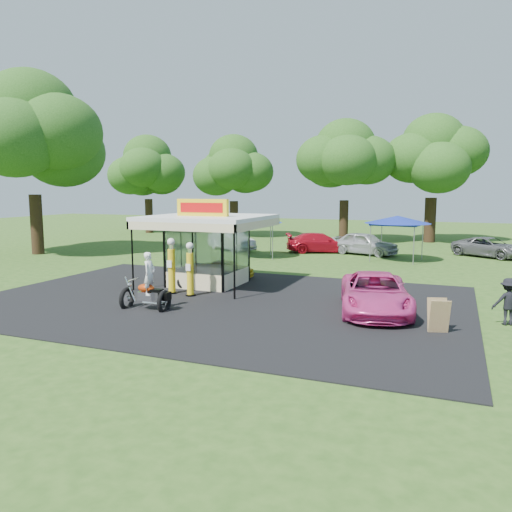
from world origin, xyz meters
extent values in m
plane|color=#294B17|center=(0.00, 0.00, 0.00)|extent=(120.00, 120.00, 0.00)
cube|color=black|center=(0.00, 2.00, 0.02)|extent=(20.00, 14.00, 0.04)
cube|color=white|center=(-2.00, 5.00, 0.03)|extent=(3.00, 3.00, 0.06)
cube|color=white|center=(-2.00, 5.00, 3.29)|extent=(5.40, 5.40, 0.18)
cube|color=yellow|center=(-2.00, 4.50, 3.78)|extent=(2.60, 0.25, 0.80)
cube|color=red|center=(-2.00, 4.37, 3.78)|extent=(2.21, 0.02, 0.45)
cylinder|color=black|center=(-4.55, 2.45, 1.60)|extent=(0.08, 0.08, 3.20)
cylinder|color=black|center=(0.55, 2.45, 1.60)|extent=(0.08, 0.08, 3.20)
cylinder|color=black|center=(-2.52, 2.50, 0.05)|extent=(0.47, 0.47, 0.11)
cylinder|color=yellow|center=(-2.52, 2.50, 1.06)|extent=(0.32, 0.32, 1.91)
cylinder|color=silver|center=(-2.52, 2.50, 2.12)|extent=(0.21, 0.21, 0.21)
sphere|color=white|center=(-2.52, 2.50, 2.34)|extent=(0.34, 0.34, 0.34)
cube|color=white|center=(-2.52, 2.31, 1.38)|extent=(0.23, 0.02, 0.32)
cylinder|color=black|center=(-1.50, 2.35, 0.05)|extent=(0.44, 0.44, 0.10)
cylinder|color=yellow|center=(-1.50, 2.35, 1.01)|extent=(0.30, 0.30, 1.81)
cylinder|color=silver|center=(-1.50, 2.35, 2.01)|extent=(0.20, 0.20, 0.20)
sphere|color=white|center=(-1.50, 2.35, 2.22)|extent=(0.32, 0.32, 0.32)
cube|color=white|center=(-1.50, 2.17, 1.31)|extent=(0.22, 0.02, 0.30)
torus|color=black|center=(-2.76, -0.46, 0.37)|extent=(0.22, 0.93, 0.93)
torus|color=black|center=(-1.11, -0.38, 0.37)|extent=(0.22, 0.93, 0.93)
cube|color=silver|center=(-1.88, -0.42, 0.55)|extent=(0.62, 0.34, 0.33)
ellipsoid|color=#C0390D|center=(-1.88, -0.42, 0.86)|extent=(0.71, 0.40, 0.33)
cube|color=black|center=(-1.49, -0.40, 0.79)|extent=(0.62, 0.32, 0.11)
cube|color=black|center=(-1.08, -0.38, 0.61)|extent=(0.40, 0.39, 0.31)
cylinder|color=silver|center=(-2.60, -0.46, 0.77)|extent=(0.49, 0.09, 0.98)
cylinder|color=silver|center=(-2.43, -0.45, 1.16)|extent=(0.09, 0.66, 0.06)
sphere|color=silver|center=(-2.62, -0.46, 0.94)|extent=(0.18, 0.18, 0.18)
imported|color=white|center=(-1.71, -0.41, 1.43)|extent=(0.43, 0.62, 1.65)
torus|color=black|center=(-2.55, 3.64, 0.35)|extent=(0.77, 0.58, 0.72)
torus|color=black|center=(-2.68, 3.78, 0.35)|extent=(0.78, 0.65, 0.72)
cube|color=#593819|center=(8.68, 0.31, 0.57)|extent=(0.68, 0.45, 1.12)
cube|color=#593819|center=(8.68, 0.58, 0.57)|extent=(0.68, 0.45, 1.12)
imported|color=yellow|center=(-2.00, 7.20, 0.48)|extent=(2.82, 1.13, 0.96)
imported|color=#DF3C91|center=(6.36, 2.45, 0.74)|extent=(3.57, 5.75, 1.48)
imported|color=black|center=(10.86, 2.42, 0.81)|extent=(1.18, 0.89, 1.63)
imported|color=silver|center=(-6.80, 18.14, 0.75)|extent=(4.71, 3.85, 1.51)
imported|color=#B10D1D|center=(-0.20, 19.40, 0.72)|extent=(5.37, 3.81, 1.44)
imported|color=#A2A3A6|center=(3.06, 19.36, 0.81)|extent=(5.09, 3.24, 1.62)
imported|color=#5B5B5E|center=(11.26, 21.26, 0.68)|extent=(5.32, 4.50, 1.35)
cylinder|color=gray|center=(-5.18, 16.46, 1.14)|extent=(0.06, 0.06, 2.27)
cylinder|color=gray|center=(-2.54, 16.46, 1.14)|extent=(0.06, 0.06, 2.27)
cylinder|color=gray|center=(-5.18, 13.82, 1.14)|extent=(0.06, 0.06, 2.27)
cylinder|color=gray|center=(-2.54, 13.82, 1.14)|extent=(0.06, 0.06, 2.27)
cube|color=navy|center=(-3.86, 15.14, 2.33)|extent=(2.84, 2.84, 0.11)
cone|color=navy|center=(-3.86, 15.14, 2.62)|extent=(4.09, 4.09, 0.47)
cylinder|color=gray|center=(4.17, 18.38, 1.17)|extent=(0.06, 0.06, 2.33)
cylinder|color=gray|center=(6.89, 18.38, 1.17)|extent=(0.06, 0.06, 2.33)
cylinder|color=gray|center=(4.17, 15.66, 1.17)|extent=(0.06, 0.06, 2.33)
cylinder|color=gray|center=(6.89, 15.66, 1.17)|extent=(0.06, 0.06, 2.33)
cube|color=navy|center=(5.53, 17.02, 2.39)|extent=(2.92, 2.92, 0.12)
cone|color=navy|center=(5.53, 17.02, 2.69)|extent=(4.20, 4.20, 0.49)
cylinder|color=black|center=(-21.56, 29.06, 1.80)|extent=(0.81, 0.81, 3.61)
ellipsoid|color=#1D4614|center=(-21.56, 29.06, 6.45)|extent=(8.52, 8.52, 7.30)
cylinder|color=black|center=(-11.21, 28.29, 1.74)|extent=(0.83, 0.83, 3.49)
ellipsoid|color=#1D4614|center=(-11.21, 28.29, 6.19)|extent=(8.10, 8.10, 6.94)
cylinder|color=black|center=(-0.14, 27.22, 1.84)|extent=(0.79, 0.79, 3.68)
ellipsoid|color=#1D4614|center=(-0.14, 27.22, 6.63)|extent=(8.84, 8.84, 7.58)
cylinder|color=black|center=(6.90, 30.07, 1.95)|extent=(0.98, 0.98, 3.91)
ellipsoid|color=#1D4614|center=(6.90, 30.07, 6.94)|extent=(9.12, 9.12, 7.81)
cylinder|color=black|center=(-18.87, 10.95, 2.13)|extent=(0.85, 0.85, 4.27)
ellipsoid|color=#1D4614|center=(-18.87, 10.95, 7.92)|extent=(10.95, 10.95, 9.39)
camera|label=1|loc=(9.08, -16.30, 4.62)|focal=35.00mm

